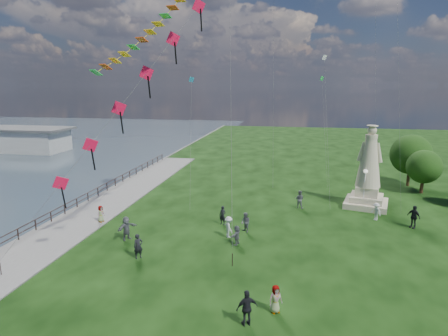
% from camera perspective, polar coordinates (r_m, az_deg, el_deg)
% --- Properties ---
extents(waterfront, '(200.00, 200.00, 1.51)m').
position_cam_1_polar(waterfront, '(36.38, -22.50, -7.35)').
color(waterfront, '#374852').
rests_on(waterfront, ground).
extents(statue, '(4.78, 4.78, 8.00)m').
position_cam_1_polar(statue, '(38.98, 21.12, -1.21)').
color(statue, beige).
rests_on(statue, ground).
extents(lamppost, '(0.36, 0.36, 3.91)m').
position_cam_1_polar(lamppost, '(38.05, 20.67, -1.81)').
color(lamppost, silver).
rests_on(lamppost, ground).
extents(tree_row, '(7.28, 11.26, 6.12)m').
position_cam_1_polar(tree_row, '(47.37, 27.93, 0.88)').
color(tree_row, '#382314').
rests_on(tree_row, ground).
extents(person_0, '(0.75, 0.74, 1.74)m').
position_cam_1_polar(person_0, '(26.90, -12.94, -11.55)').
color(person_0, black).
rests_on(person_0, ground).
extents(person_1, '(0.90, 0.92, 1.64)m').
position_cam_1_polar(person_1, '(30.68, 3.31, -8.28)').
color(person_1, '#595960').
rests_on(person_1, ground).
extents(person_2, '(1.05, 1.22, 1.68)m').
position_cam_1_polar(person_2, '(29.64, 0.72, -8.97)').
color(person_2, silver).
rests_on(person_2, ground).
extents(person_3, '(1.24, 1.01, 1.88)m').
position_cam_1_polar(person_3, '(19.73, 3.53, -20.51)').
color(person_3, black).
rests_on(person_3, ground).
extents(person_4, '(0.87, 0.78, 1.52)m').
position_cam_1_polar(person_4, '(20.89, 7.84, -19.16)').
color(person_4, '#595960').
rests_on(person_4, ground).
extents(person_5, '(1.50, 1.87, 1.86)m').
position_cam_1_polar(person_5, '(30.11, -14.64, -8.86)').
color(person_5, '#595960').
rests_on(person_5, ground).
extents(person_6, '(0.70, 0.58, 1.65)m').
position_cam_1_polar(person_6, '(32.19, -0.21, -7.23)').
color(person_6, black).
rests_on(person_6, ground).
extents(person_7, '(0.96, 0.74, 1.76)m').
position_cam_1_polar(person_7, '(37.11, 11.42, -4.70)').
color(person_7, '#595960').
rests_on(person_7, ground).
extents(person_8, '(1.04, 1.12, 1.57)m').
position_cam_1_polar(person_8, '(35.89, 22.17, -6.15)').
color(person_8, silver).
rests_on(person_8, ground).
extents(person_9, '(1.18, 1.24, 1.94)m').
position_cam_1_polar(person_9, '(35.22, 26.93, -6.63)').
color(person_9, black).
rests_on(person_9, ground).
extents(person_10, '(0.64, 0.81, 1.45)m').
position_cam_1_polar(person_10, '(34.31, -18.25, -6.80)').
color(person_10, '#595960').
rests_on(person_10, ground).
extents(person_11, '(0.95, 1.49, 1.49)m').
position_cam_1_polar(person_11, '(28.41, 1.94, -10.17)').
color(person_11, '#595960').
rests_on(person_11, ground).
extents(red_kite_train, '(11.15, 9.35, 17.66)m').
position_cam_1_polar(red_kite_train, '(26.45, -14.09, 10.53)').
color(red_kite_train, black).
rests_on(red_kite_train, ground).
extents(small_kites, '(20.85, 15.56, 30.77)m').
position_cam_1_polar(small_kites, '(42.41, 13.72, 17.04)').
color(small_kites, '#1A709C').
rests_on(small_kites, ground).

